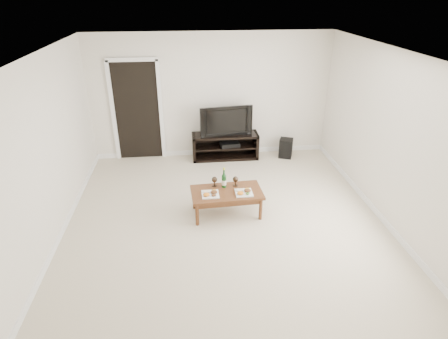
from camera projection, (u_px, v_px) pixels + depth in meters
floor at (226, 223)px, 5.94m from camera, size 5.50×5.50×0.00m
back_wall at (211, 96)px, 7.83m from camera, size 5.00×0.04×2.60m
ceiling at (226, 52)px, 4.78m from camera, size 5.00×5.50×0.04m
doorway at (137, 112)px, 7.77m from camera, size 0.90×0.02×2.05m
media_console at (225, 146)px, 8.06m from camera, size 1.41×0.45×0.55m
television at (225, 120)px, 7.80m from camera, size 1.11×0.28×0.63m
av_receiver at (230, 144)px, 8.04m from camera, size 0.43×0.35×0.08m
subwoofer at (286, 148)px, 8.15m from camera, size 0.35×0.35×0.41m
coffee_table at (227, 203)px, 6.09m from camera, size 1.17×0.68×0.42m
plate_left at (210, 193)px, 5.89m from camera, size 0.27×0.27×0.07m
plate_right at (244, 192)px, 5.93m from camera, size 0.27×0.27×0.07m
wine_bottle at (224, 178)px, 6.05m from camera, size 0.07×0.07×0.35m
goblet_left at (214, 181)px, 6.12m from camera, size 0.09×0.09×0.17m
goblet_right at (235, 181)px, 6.13m from camera, size 0.09×0.09×0.17m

